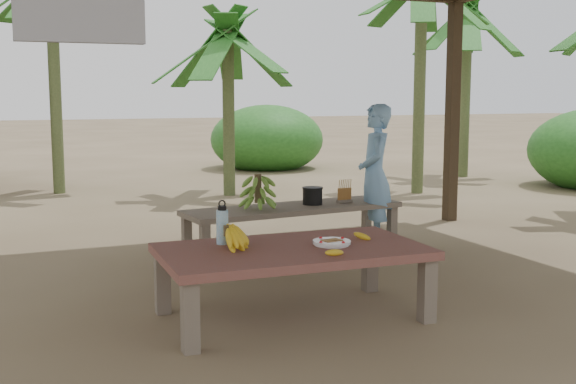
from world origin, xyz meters
name	(u,v)px	position (x,y,z in m)	size (l,w,h in m)	color
ground	(326,291)	(0.00, 0.00, 0.00)	(80.00, 80.00, 0.00)	brown
work_table	(292,256)	(-0.52, -0.53, 0.43)	(1.83, 1.06, 0.50)	brown
bench	(294,212)	(0.34, 1.44, 0.39)	(2.25, 0.81, 0.45)	brown
ripe_banana_bunch	(226,236)	(-0.95, -0.40, 0.59)	(0.29, 0.25, 0.18)	yellow
plate	(332,243)	(-0.24, -0.57, 0.52)	(0.27, 0.27, 0.04)	white
loose_banana_front	(334,253)	(-0.38, -0.88, 0.52)	(0.04, 0.18, 0.04)	yellow
loose_banana_side	(362,236)	(0.05, -0.47, 0.52)	(0.04, 0.16, 0.04)	yellow
water_flask	(222,226)	(-0.93, -0.24, 0.63)	(0.08, 0.08, 0.31)	#4196CB
green_banana_stalk	(258,191)	(-0.05, 1.40, 0.63)	(0.31, 0.31, 0.36)	#598C2D
cooking_pot	(313,196)	(0.56, 1.46, 0.53)	(0.19, 0.19, 0.17)	black
skewer_rack	(345,191)	(0.90, 1.44, 0.57)	(0.18, 0.08, 0.24)	#A57F47
woman	(375,175)	(1.23, 1.40, 0.72)	(0.53, 0.35, 1.44)	#78ADE2
banana_plant_n	(228,49)	(1.00, 5.46, 2.21)	(1.80, 1.80, 2.69)	#596638
banana_plant_far	(468,25)	(5.83, 6.12, 2.79)	(1.80, 1.80, 3.28)	#596638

